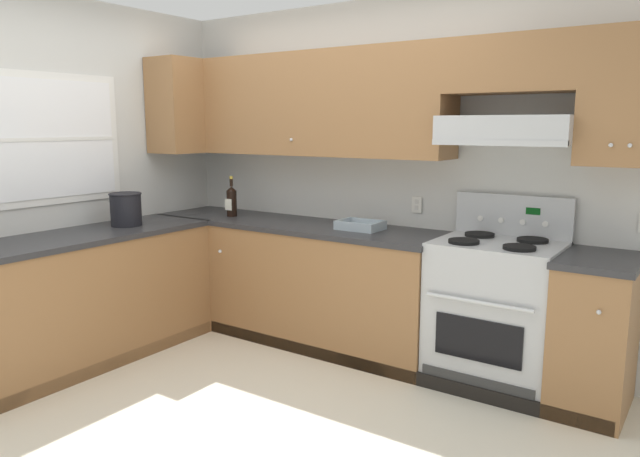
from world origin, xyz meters
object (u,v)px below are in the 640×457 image
object	(u,v)px
bucket	(126,209)
bowl	(360,226)
wine_bottle	(232,201)
stove	(495,312)

from	to	relation	value
bucket	bowl	bearing A→B (deg)	29.02
wine_bottle	bowl	xyz separation A→B (m)	(1.19, 0.05, -0.11)
stove	bucket	distance (m)	2.71
wine_bottle	bowl	size ratio (longest dim) A/B	1.06
bucket	wine_bottle	bearing A→B (deg)	67.70
bucket	stove	bearing A→B (deg)	18.32
stove	wine_bottle	world-z (taller)	wine_bottle
wine_bottle	bucket	world-z (taller)	wine_bottle
stove	bowl	xyz separation A→B (m)	(-1.00, 0.01, 0.45)
stove	wine_bottle	xyz separation A→B (m)	(-2.19, -0.04, 0.56)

